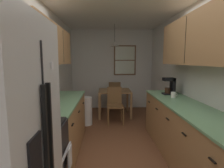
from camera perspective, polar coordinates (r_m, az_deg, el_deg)
The scene contains 21 objects.
ground_plane at distance 3.60m, azimuth 1.92°, elevation -18.32°, with size 12.00×12.00×0.00m, color brown.
wall_left at distance 3.43m, azimuth -21.14°, elevation 2.10°, with size 0.10×9.00×2.55m, color silver.
wall_right at distance 3.62m, azimuth 23.89°, elevation 2.22°, with size 0.10×9.00×2.55m, color silver.
wall_back at distance 5.89m, azimuth 0.04°, elevation 4.66°, with size 4.40×0.10×2.55m, color silver.
ceiling_slab at distance 3.40m, azimuth 2.13°, elevation 25.02°, with size 4.40×9.00×0.08m, color white.
microwave_over_range at distance 1.92m, azimuth -29.31°, elevation 8.95°, with size 0.39×0.60×0.33m.
counter_left at distance 3.27m, azimuth -15.90°, elevation -12.74°, with size 0.64×1.89×0.90m.
upper_cabinets_left at distance 3.08m, azimuth -19.64°, elevation 11.69°, with size 0.33×1.97×0.62m.
counter_right at distance 2.81m, azimuth 25.35°, elevation -16.63°, with size 0.64×3.38×0.90m.
upper_cabinets_right at distance 2.63m, azimuth 30.43°, elevation 13.25°, with size 0.33×3.06×0.75m.
dining_table at distance 5.09m, azimuth 0.83°, elevation -3.28°, with size 0.90×0.83×0.73m.
dining_chair_near at distance 4.51m, azimuth 0.94°, elevation -6.20°, with size 0.42×0.42×0.90m.
dining_chair_far at distance 5.72m, azimuth 0.78°, elevation -3.25°, with size 0.40×0.40×0.90m.
pendant_light at distance 5.02m, azimuth 0.86°, elevation 12.63°, with size 0.26×0.26×0.59m.
back_window at distance 5.84m, azimuth 4.13°, elevation 7.56°, with size 0.71×0.05×0.96m.
trash_bin at distance 4.46m, azimuth -8.19°, elevation -8.50°, with size 0.28×0.28×0.69m, color white.
storage_canister at distance 2.52m, azimuth -19.73°, elevation -5.87°, with size 0.12×0.12×0.20m.
dish_towel at distance 2.20m, azimuth -13.29°, elevation -21.80°, with size 0.02×0.16×0.24m, color white.
coffee_maker at distance 3.71m, azimuth 18.12°, elevation -0.53°, with size 0.22×0.18×0.33m.
mug_by_coffeemaker at distance 3.42m, azimuth 19.02°, elevation -3.30°, with size 0.12×0.08×0.10m.
table_serving_bowl at distance 5.08m, azimuth 1.95°, elevation -1.66°, with size 0.20×0.20×0.06m, color silver.
Camera 1 is at (-0.25, -2.23, 1.57)m, focal length 28.62 mm.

